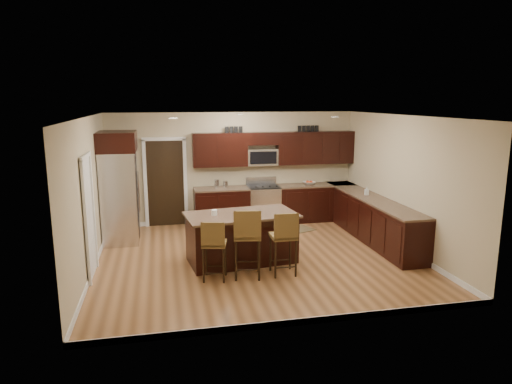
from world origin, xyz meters
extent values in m
plane|color=#98663C|center=(0.00, 0.00, 0.00)|extent=(6.00, 6.00, 0.00)
plane|color=silver|center=(0.00, 0.00, 2.70)|extent=(6.00, 6.00, 0.00)
plane|color=#BDAE88|center=(0.00, 2.75, 1.35)|extent=(6.00, 0.00, 6.00)
plane|color=#BDAE88|center=(-3.00, 0.00, 1.35)|extent=(0.00, 5.50, 5.50)
plane|color=#BDAE88|center=(3.00, 0.00, 1.35)|extent=(0.00, 5.50, 5.50)
cube|color=black|center=(-0.35, 2.45, 0.44)|extent=(1.30, 0.60, 0.88)
cube|color=black|center=(2.03, 2.45, 0.44)|extent=(1.94, 0.60, 0.88)
cube|color=black|center=(2.70, 0.48, 0.44)|extent=(0.60, 3.35, 0.88)
cube|color=brown|center=(-0.35, 2.45, 0.90)|extent=(1.30, 0.63, 0.04)
cube|color=brown|center=(2.03, 2.45, 0.90)|extent=(1.94, 0.63, 0.04)
cube|color=brown|center=(2.70, 0.48, 0.90)|extent=(0.63, 3.35, 0.04)
cube|color=black|center=(-0.35, 2.58, 1.82)|extent=(1.30, 0.33, 0.80)
cube|color=black|center=(2.03, 2.58, 1.82)|extent=(1.94, 0.33, 0.80)
cube|color=black|center=(0.68, 2.58, 2.07)|extent=(0.76, 0.33, 0.30)
cube|color=silver|center=(0.68, 2.45, 0.45)|extent=(0.76, 0.64, 0.90)
cube|color=black|center=(0.68, 2.45, 0.91)|extent=(0.76, 0.60, 0.03)
cube|color=black|center=(0.68, 2.15, 0.45)|extent=(0.65, 0.01, 0.45)
cube|color=silver|center=(0.68, 2.72, 1.02)|extent=(0.76, 0.05, 0.18)
cube|color=silver|center=(0.68, 2.60, 1.62)|extent=(0.76, 0.31, 0.40)
cube|color=black|center=(-1.65, 2.73, 1.03)|extent=(0.85, 0.03, 2.06)
cube|color=white|center=(-2.98, -0.30, 1.02)|extent=(0.03, 0.80, 2.04)
cube|color=black|center=(-0.32, -0.11, 0.44)|extent=(2.04, 1.20, 0.88)
cube|color=brown|center=(-0.32, -0.11, 0.90)|extent=(2.15, 1.31, 0.04)
cube|color=black|center=(-0.32, -0.11, 0.04)|extent=(1.95, 1.11, 0.09)
cube|color=brown|center=(-0.92, -0.89, 0.63)|extent=(0.47, 0.47, 0.06)
cube|color=brown|center=(-0.96, -1.06, 0.84)|extent=(0.39, 0.13, 0.42)
cylinder|color=black|center=(-1.09, -1.06, 0.30)|extent=(0.03, 0.03, 0.60)
cylinder|color=black|center=(-0.75, -1.06, 0.30)|extent=(0.03, 0.03, 0.60)
cylinder|color=black|center=(-1.09, -0.72, 0.30)|extent=(0.03, 0.03, 0.60)
cylinder|color=black|center=(-0.75, -0.72, 0.30)|extent=(0.03, 0.03, 0.60)
cube|color=brown|center=(-0.36, -0.89, 0.73)|extent=(0.53, 0.53, 0.06)
cube|color=brown|center=(-0.39, -1.09, 0.97)|extent=(0.45, 0.12, 0.49)
cylinder|color=black|center=(-0.55, -1.08, 0.35)|extent=(0.04, 0.04, 0.70)
cylinder|color=black|center=(-0.16, -1.08, 0.35)|extent=(0.04, 0.04, 0.70)
cylinder|color=black|center=(-0.55, -0.69, 0.35)|extent=(0.04, 0.04, 0.70)
cylinder|color=black|center=(-0.16, -0.69, 0.35)|extent=(0.04, 0.04, 0.70)
cube|color=brown|center=(0.28, -0.89, 0.68)|extent=(0.42, 0.42, 0.06)
cube|color=brown|center=(0.28, -1.08, 0.91)|extent=(0.42, 0.04, 0.45)
cylinder|color=black|center=(0.09, -1.07, 0.33)|extent=(0.04, 0.04, 0.65)
cylinder|color=black|center=(0.46, -1.07, 0.33)|extent=(0.04, 0.04, 0.65)
cylinder|color=black|center=(0.09, -0.71, 0.33)|extent=(0.04, 0.04, 0.65)
cylinder|color=black|center=(0.46, -0.71, 0.33)|extent=(0.04, 0.04, 0.65)
cube|color=silver|center=(-2.62, 1.65, 0.97)|extent=(0.72, 0.97, 1.94)
cube|color=black|center=(-2.26, 1.65, 0.97)|extent=(0.01, 0.02, 1.84)
cylinder|color=silver|center=(-2.23, 1.57, 1.07)|extent=(0.02, 0.02, 0.86)
cylinder|color=silver|center=(-2.23, 1.73, 1.07)|extent=(0.02, 0.02, 0.86)
cube|color=black|center=(-2.62, 1.65, 2.14)|extent=(0.78, 1.03, 0.41)
cube|color=brown|center=(1.27, 1.66, 0.01)|extent=(0.98, 0.83, 0.01)
imported|color=silver|center=(1.85, 2.45, 0.96)|extent=(0.31, 0.31, 0.08)
imported|color=#B2B2B2|center=(2.70, 0.99, 1.01)|extent=(0.09, 0.10, 0.18)
cylinder|color=silver|center=(-0.46, 2.45, 1.02)|extent=(0.12, 0.12, 0.21)
cylinder|color=silver|center=(-0.25, 2.45, 1.00)|extent=(0.11, 0.11, 0.16)
cylinder|color=white|center=(-0.82, -0.11, 0.97)|extent=(0.10, 0.10, 0.10)
camera|label=1|loc=(-1.74, -8.19, 3.01)|focal=32.00mm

